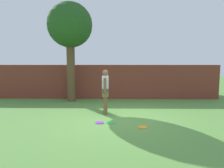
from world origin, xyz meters
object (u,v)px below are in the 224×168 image
object	(u,v)px
frisbee_purple	(99,123)
car	(165,79)
frisbee_green	(110,123)
frisbee_orange	(143,127)
tree	(70,27)
person	(105,90)

from	to	relation	value
frisbee_purple	car	bearing A→B (deg)	59.91
frisbee_green	frisbee_orange	bearing A→B (deg)	-23.12
tree	frisbee_orange	bearing A→B (deg)	-52.84
person	frisbee_green	world-z (taller)	person
tree	car	xyz separation A→B (m)	(5.08, 2.41, -2.67)
frisbee_orange	frisbee_green	world-z (taller)	same
car	frisbee_green	size ratio (longest dim) A/B	15.86
tree	frisbee_green	size ratio (longest dim) A/B	17.33
tree	frisbee_purple	size ratio (longest dim) A/B	17.33
tree	person	xyz separation A→B (m)	(1.78, -2.40, -2.63)
frisbee_orange	car	bearing A→B (deg)	71.39
frisbee_orange	frisbee_green	size ratio (longest dim) A/B	1.00
tree	person	world-z (taller)	tree
car	frisbee_orange	bearing A→B (deg)	74.31
frisbee_orange	tree	bearing A→B (deg)	127.16
person	tree	bearing A→B (deg)	-143.50
tree	frisbee_orange	world-z (taller)	tree
tree	frisbee_orange	size ratio (longest dim) A/B	17.33
person	frisbee_purple	world-z (taller)	person
frisbee_green	frisbee_purple	distance (m)	0.34
frisbee_orange	frisbee_purple	bearing A→B (deg)	162.72
car	frisbee_purple	bearing A→B (deg)	62.82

